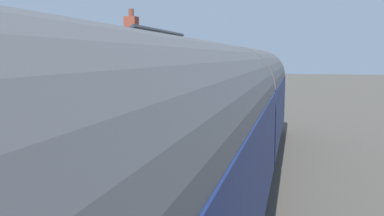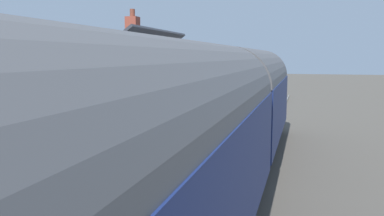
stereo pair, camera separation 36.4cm
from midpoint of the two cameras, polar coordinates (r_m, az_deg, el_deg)
ground_plane at (r=16.76m, az=3.72°, el=-6.60°), size 160.00×160.00×0.00m
platform at (r=17.90m, az=-9.68°, el=-4.48°), size 32.00×6.42×0.80m
platform_edge_coping at (r=16.83m, az=-0.21°, el=-3.71°), size 32.00×0.36×0.02m
rail_near at (r=16.53m, az=9.29°, el=-6.63°), size 52.00×0.08×0.14m
rail_far at (r=16.71m, az=4.33°, el=-6.40°), size 52.00×0.08×0.14m
train at (r=7.95m, az=-1.17°, el=-5.77°), size 29.17×2.73×4.32m
station_building at (r=18.22m, az=-11.28°, el=1.67°), size 6.39×4.57×5.44m
bench_by_lamp at (r=12.08m, az=-16.53°, el=-6.13°), size 1.42×0.49×0.88m
bench_mid_platform at (r=25.35m, az=0.69°, el=1.06°), size 1.42×0.50×0.88m
planter_by_door at (r=22.91m, az=0.82°, el=-0.01°), size 0.40×0.40×0.63m
planter_edge_far at (r=21.70m, az=0.54°, el=-0.55°), size 0.95×0.32×0.55m
planter_bench_right at (r=26.45m, az=-6.06°, el=0.81°), size 0.77×0.32×0.54m
planter_corner_building at (r=22.94m, az=-5.89°, el=0.11°), size 0.45×0.45×0.78m
planter_bench_left at (r=14.78m, az=-24.88°, el=-4.25°), size 0.50×0.50×0.84m
planter_under_sign at (r=9.68m, az=-22.06°, el=-10.08°), size 0.56×0.56×0.82m
lamp_post_platform at (r=8.85m, az=-19.15°, el=2.34°), size 0.32×0.50×3.59m
station_sign_board at (r=22.49m, az=2.26°, el=2.09°), size 0.96×0.06×1.57m
tree_far_left at (r=33.13m, az=-19.14°, el=6.50°), size 3.45×3.56×5.51m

